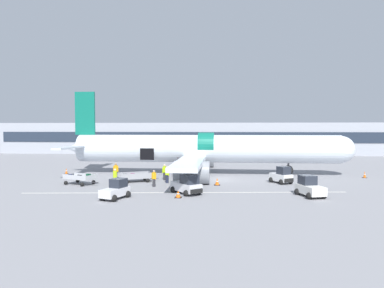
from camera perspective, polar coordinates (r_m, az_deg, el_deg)
ground_plane at (r=38.36m, az=4.31°, el=-5.94°), size 500.00×500.00×0.00m
apron_marking_line at (r=30.75m, az=-1.16°, el=-8.09°), size 28.77×3.40×0.01m
terminal_strip at (r=76.89m, az=4.81°, el=0.97°), size 99.09×8.92×6.84m
airplane at (r=42.38m, az=1.73°, el=-1.02°), size 35.77×29.11×10.33m
baggage_tug_lead at (r=30.62m, az=19.00°, el=-6.90°), size 2.37×3.13×1.74m
baggage_tug_mid at (r=36.86m, az=14.70°, el=-5.23°), size 2.40×2.73×1.79m
baggage_tug_rear at (r=30.05m, az=-0.86°, el=-6.92°), size 3.05×3.26×1.74m
baggage_tug_spare at (r=28.75m, az=-12.56°, el=-7.56°), size 2.26×2.99×1.60m
baggage_cart_loading at (r=37.16m, az=-9.20°, el=-5.49°), size 4.02×2.78×0.99m
baggage_cart_queued at (r=36.72m, az=-18.09°, el=-5.56°), size 4.06×2.69×1.11m
ground_crew_loader_a at (r=33.79m, az=-6.37°, el=-5.66°), size 0.55×0.50×1.63m
ground_crew_loader_b at (r=34.80m, az=-12.70°, el=-5.37°), size 0.44×0.60×1.73m
ground_crew_driver at (r=37.95m, az=-4.59°, el=-4.62°), size 0.56×0.56×1.75m
ground_crew_supervisor at (r=35.92m, az=-4.17°, el=-5.03°), size 0.57×0.57×1.77m
ground_crew_helper at (r=39.47m, az=-12.58°, el=-4.36°), size 0.63×0.45×1.81m
safety_cone_nose at (r=44.31m, az=26.83°, el=-4.60°), size 0.45×0.45×0.74m
safety_cone_engine_left at (r=28.57m, az=-2.32°, el=-8.37°), size 0.59×0.59×0.59m
safety_cone_wingtip at (r=34.66m, az=4.20°, el=-6.31°), size 0.62×0.62×0.71m
safety_cone_tail at (r=45.69m, az=-20.21°, el=-4.27°), size 0.45×0.45×0.72m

